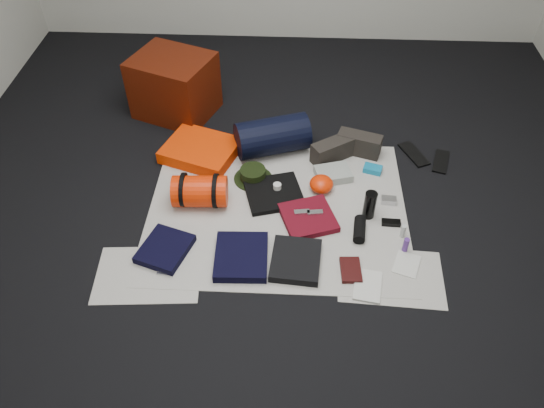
{
  "coord_description": "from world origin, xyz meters",
  "views": [
    {
      "loc": [
        0.08,
        -2.33,
        2.36
      ],
      "look_at": [
        -0.03,
        -0.06,
        0.1
      ],
      "focal_mm": 35.0,
      "sensor_mm": 36.0,
      "label": 1
    }
  ],
  "objects_px": {
    "water_bottle": "(370,205)",
    "compact_camera": "(389,200)",
    "red_cabinet": "(174,86)",
    "stuff_sack": "(200,191)",
    "navy_duffel": "(272,136)",
    "sleeping_pad": "(201,150)",
    "paperback_book": "(351,270)"
  },
  "relations": [
    {
      "from": "red_cabinet",
      "to": "navy_duffel",
      "type": "relative_size",
      "value": 1.1
    },
    {
      "from": "sleeping_pad",
      "to": "stuff_sack",
      "type": "relative_size",
      "value": 1.41
    },
    {
      "from": "compact_camera",
      "to": "red_cabinet",
      "type": "bearing_deg",
      "value": 153.38
    },
    {
      "from": "water_bottle",
      "to": "paperback_book",
      "type": "relative_size",
      "value": 1.08
    },
    {
      "from": "navy_duffel",
      "to": "compact_camera",
      "type": "distance_m",
      "value": 0.91
    },
    {
      "from": "red_cabinet",
      "to": "stuff_sack",
      "type": "height_order",
      "value": "red_cabinet"
    },
    {
      "from": "stuff_sack",
      "to": "paperback_book",
      "type": "distance_m",
      "value": 1.05
    },
    {
      "from": "stuff_sack",
      "to": "compact_camera",
      "type": "height_order",
      "value": "stuff_sack"
    },
    {
      "from": "red_cabinet",
      "to": "water_bottle",
      "type": "bearing_deg",
      "value": -15.93
    },
    {
      "from": "stuff_sack",
      "to": "water_bottle",
      "type": "height_order",
      "value": "stuff_sack"
    },
    {
      "from": "sleeping_pad",
      "to": "water_bottle",
      "type": "bearing_deg",
      "value": -25.65
    },
    {
      "from": "stuff_sack",
      "to": "water_bottle",
      "type": "distance_m",
      "value": 1.05
    },
    {
      "from": "red_cabinet",
      "to": "stuff_sack",
      "type": "bearing_deg",
      "value": -50.16
    },
    {
      "from": "paperback_book",
      "to": "water_bottle",
      "type": "bearing_deg",
      "value": 70.43
    },
    {
      "from": "compact_camera",
      "to": "paperback_book",
      "type": "xyz_separation_m",
      "value": [
        -0.27,
        -0.56,
        -0.01
      ]
    },
    {
      "from": "navy_duffel",
      "to": "compact_camera",
      "type": "height_order",
      "value": "navy_duffel"
    },
    {
      "from": "navy_duffel",
      "to": "water_bottle",
      "type": "relative_size",
      "value": 2.63
    },
    {
      "from": "sleeping_pad",
      "to": "compact_camera",
      "type": "bearing_deg",
      "value": -18.19
    },
    {
      "from": "paperback_book",
      "to": "navy_duffel",
      "type": "bearing_deg",
      "value": 112.12
    },
    {
      "from": "water_bottle",
      "to": "compact_camera",
      "type": "height_order",
      "value": "water_bottle"
    },
    {
      "from": "red_cabinet",
      "to": "navy_duffel",
      "type": "bearing_deg",
      "value": -9.35
    },
    {
      "from": "compact_camera",
      "to": "sleeping_pad",
      "type": "bearing_deg",
      "value": 167.02
    },
    {
      "from": "stuff_sack",
      "to": "navy_duffel",
      "type": "distance_m",
      "value": 0.69
    },
    {
      "from": "stuff_sack",
      "to": "water_bottle",
      "type": "bearing_deg",
      "value": -3.54
    },
    {
      "from": "water_bottle",
      "to": "stuff_sack",
      "type": "bearing_deg",
      "value": 176.46
    },
    {
      "from": "red_cabinet",
      "to": "sleeping_pad",
      "type": "xyz_separation_m",
      "value": [
        0.26,
        -0.52,
        -0.18
      ]
    },
    {
      "from": "red_cabinet",
      "to": "paperback_book",
      "type": "height_order",
      "value": "red_cabinet"
    },
    {
      "from": "red_cabinet",
      "to": "compact_camera",
      "type": "bearing_deg",
      "value": -10.03
    },
    {
      "from": "navy_duffel",
      "to": "compact_camera",
      "type": "xyz_separation_m",
      "value": [
        0.76,
        -0.48,
        -0.11
      ]
    },
    {
      "from": "sleeping_pad",
      "to": "navy_duffel",
      "type": "xyz_separation_m",
      "value": [
        0.49,
        0.07,
        0.09
      ]
    },
    {
      "from": "red_cabinet",
      "to": "compact_camera",
      "type": "relative_size",
      "value": 5.79
    },
    {
      "from": "paperback_book",
      "to": "red_cabinet",
      "type": "bearing_deg",
      "value": 126.65
    }
  ]
}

